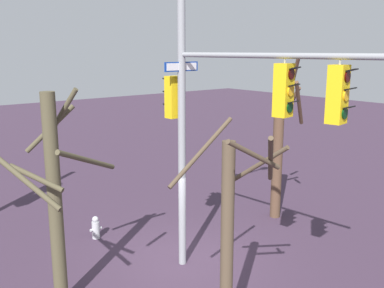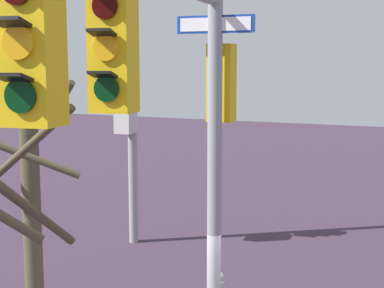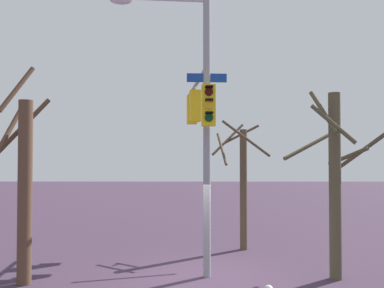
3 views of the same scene
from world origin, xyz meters
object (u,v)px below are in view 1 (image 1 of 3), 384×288
object	(u,v)px
bare_tree_across_street	(55,195)
fire_hydrant	(96,228)
bare_tree_corner	(230,232)
bare_tree_behind_pole	(279,146)

from	to	relation	value
bare_tree_across_street	fire_hydrant	bearing A→B (deg)	51.08
bare_tree_corner	bare_tree_across_street	bearing A→B (deg)	121.98
bare_tree_behind_pole	bare_tree_corner	bearing A→B (deg)	-147.69
fire_hydrant	bare_tree_corner	world-z (taller)	bare_tree_corner
fire_hydrant	bare_tree_behind_pole	size ratio (longest dim) A/B	0.13
bare_tree_behind_pole	bare_tree_corner	distance (m)	7.19
bare_tree_corner	fire_hydrant	bearing A→B (deg)	88.03
fire_hydrant	bare_tree_corner	bearing A→B (deg)	-91.97
fire_hydrant	bare_tree_behind_pole	distance (m)	6.72
bare_tree_behind_pole	bare_tree_across_street	distance (m)	8.20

